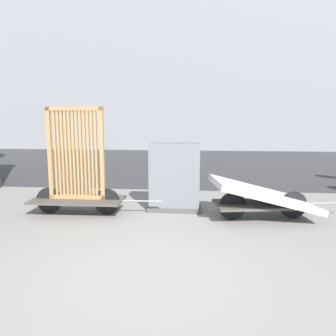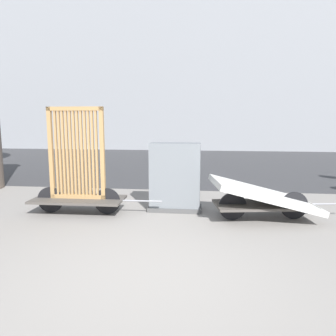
% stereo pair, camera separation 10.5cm
% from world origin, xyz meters
% --- Properties ---
extents(ground_plane, '(60.00, 60.00, 0.00)m').
position_xyz_m(ground_plane, '(0.00, 0.00, 0.00)').
color(ground_plane, gray).
extents(road_strip, '(56.00, 10.08, 0.01)m').
position_xyz_m(road_strip, '(0.00, 9.34, 0.00)').
color(road_strip, '#38383A').
rests_on(road_strip, ground_plane).
extents(building_facade, '(48.00, 4.00, 9.15)m').
position_xyz_m(building_facade, '(0.00, 16.38, 4.58)').
color(building_facade, gray).
rests_on(building_facade, ground_plane).
extents(bike_cart_with_bedframe, '(2.33, 0.74, 1.89)m').
position_xyz_m(bike_cart_with_bedframe, '(-1.61, 2.17, 0.65)').
color(bike_cart_with_bedframe, '#4C4742').
rests_on(bike_cart_with_bedframe, ground_plane).
extents(bike_cart_with_mattress, '(2.42, 1.31, 0.70)m').
position_xyz_m(bike_cart_with_mattress, '(1.62, 2.17, 0.39)').
color(bike_cart_with_mattress, '#4C4742').
rests_on(bike_cart_with_mattress, ground_plane).
extents(utility_cabinet, '(0.98, 0.42, 1.25)m').
position_xyz_m(utility_cabinet, '(0.09, 2.56, 0.58)').
color(utility_cabinet, '#4C4C4C').
rests_on(utility_cabinet, ground_plane).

